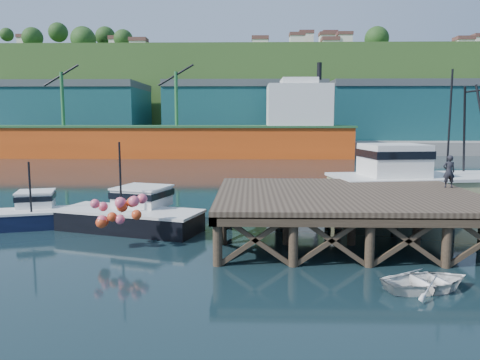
{
  "coord_description": "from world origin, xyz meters",
  "views": [
    {
      "loc": [
        1.04,
        -21.81,
        5.49
      ],
      "look_at": [
        0.49,
        2.0,
        2.41
      ],
      "focal_mm": 35.0,
      "sensor_mm": 36.0,
      "label": 1
    }
  ],
  "objects_px": {
    "boat_black": "(133,213)",
    "dockworker": "(449,171)",
    "dinghy": "(428,281)",
    "trawler": "(432,182)",
    "boat_navy": "(34,213)"
  },
  "relations": [
    {
      "from": "boat_black",
      "to": "dockworker",
      "type": "relative_size",
      "value": 4.72
    },
    {
      "from": "boat_black",
      "to": "dinghy",
      "type": "height_order",
      "value": "boat_black"
    },
    {
      "from": "dockworker",
      "to": "dinghy",
      "type": "bearing_deg",
      "value": 67.32
    },
    {
      "from": "boat_black",
      "to": "dinghy",
      "type": "xyz_separation_m",
      "value": [
        11.65,
        -8.26,
        -0.51
      ]
    },
    {
      "from": "dinghy",
      "to": "dockworker",
      "type": "height_order",
      "value": "dockworker"
    },
    {
      "from": "boat_black",
      "to": "trawler",
      "type": "height_order",
      "value": "trawler"
    },
    {
      "from": "boat_navy",
      "to": "boat_black",
      "type": "distance_m",
      "value": 5.31
    },
    {
      "from": "boat_navy",
      "to": "trawler",
      "type": "relative_size",
      "value": 0.44
    },
    {
      "from": "boat_black",
      "to": "trawler",
      "type": "xyz_separation_m",
      "value": [
        16.91,
        5.33,
        0.92
      ]
    },
    {
      "from": "boat_black",
      "to": "dockworker",
      "type": "bearing_deg",
      "value": 18.78
    },
    {
      "from": "boat_navy",
      "to": "trawler",
      "type": "height_order",
      "value": "trawler"
    },
    {
      "from": "boat_black",
      "to": "dockworker",
      "type": "height_order",
      "value": "boat_black"
    },
    {
      "from": "boat_black",
      "to": "trawler",
      "type": "distance_m",
      "value": 17.76
    },
    {
      "from": "trawler",
      "to": "dinghy",
      "type": "distance_m",
      "value": 14.65
    },
    {
      "from": "boat_navy",
      "to": "trawler",
      "type": "bearing_deg",
      "value": -4.08
    }
  ]
}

